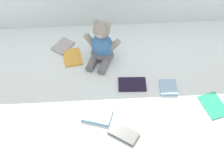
{
  "coord_description": "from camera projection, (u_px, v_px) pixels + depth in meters",
  "views": [
    {
      "loc": [
        -0.07,
        -0.97,
        1.14
      ],
      "look_at": [
        -0.01,
        -0.1,
        0.1
      ],
      "focal_mm": 49.4,
      "sensor_mm": 36.0,
      "label": 1
    }
  ],
  "objects": [
    {
      "name": "book_case_0",
      "position": [
        124.0,
        133.0,
        1.3
      ],
      "size": [
        0.14,
        0.12,
        0.01
      ],
      "primitive_type": "cube",
      "rotation": [
        0.0,
        0.0,
        0.97
      ],
      "color": "#51544F",
      "rests_on": "ground_plane"
    },
    {
      "name": "book_case_5",
      "position": [
        168.0,
        87.0,
        1.46
      ],
      "size": [
        0.08,
        0.1,
        0.01
      ],
      "primitive_type": "cube",
      "rotation": [
        0.0,
        0.0,
        6.23
      ],
      "color": "#87B3D8",
      "rests_on": "ground_plane"
    },
    {
      "name": "book_case_1",
      "position": [
        63.0,
        46.0,
        1.65
      ],
      "size": [
        0.13,
        0.14,
        0.01
      ],
      "primitive_type": "cube",
      "rotation": [
        0.0,
        0.0,
        2.51
      ],
      "color": "#9D9A9F",
      "rests_on": "ground_plane"
    },
    {
      "name": "book_case_4",
      "position": [
        214.0,
        105.0,
        1.4
      ],
      "size": [
        0.13,
        0.16,
        0.01
      ],
      "primitive_type": "cube",
      "rotation": [
        0.0,
        0.0,
        3.41
      ],
      "color": "#248A68",
      "rests_on": "ground_plane"
    },
    {
      "name": "teddy_bear",
      "position": [
        102.0,
        46.0,
        1.54
      ],
      "size": [
        0.19,
        0.2,
        0.23
      ],
      "rotation": [
        0.0,
        0.0,
        -0.36
      ],
      "color": "#3F72B2",
      "rests_on": "ground_plane"
    },
    {
      "name": "ground_plane",
      "position": [
        114.0,
        81.0,
        1.5
      ],
      "size": [
        3.2,
        3.2,
        0.0
      ],
      "primitive_type": "plane",
      "color": "silver"
    },
    {
      "name": "book_case_2",
      "position": [
        72.0,
        57.0,
        1.6
      ],
      "size": [
        0.11,
        0.13,
        0.01
      ],
      "primitive_type": "cube",
      "rotation": [
        0.0,
        0.0,
        0.16
      ],
      "color": "gold",
      "rests_on": "ground_plane"
    },
    {
      "name": "book_case_3",
      "position": [
        97.0,
        114.0,
        1.36
      ],
      "size": [
        0.15,
        0.13,
        0.02
      ],
      "primitive_type": "cube",
      "rotation": [
        0.0,
        0.0,
        4.41
      ],
      "color": "#77B5D9",
      "rests_on": "ground_plane"
    },
    {
      "name": "book_case_6",
      "position": [
        132.0,
        84.0,
        1.48
      ],
      "size": [
        0.14,
        0.09,
        0.01
      ],
      "primitive_type": "cube",
      "rotation": [
        0.0,
        0.0,
        4.67
      ],
      "color": "black",
      "rests_on": "ground_plane"
    }
  ]
}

